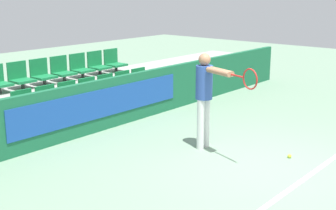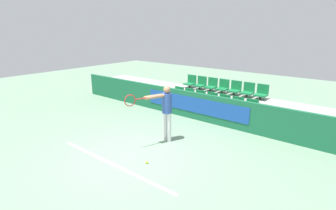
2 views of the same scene
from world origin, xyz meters
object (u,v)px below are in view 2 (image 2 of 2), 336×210
at_px(tennis_ball, 147,162).
at_px(stadium_chair_7, 190,82).
at_px(stadium_chair_3, 211,101).
at_px(stadium_chair_12, 248,91).
at_px(stadium_chair_13, 262,93).
at_px(stadium_chair_10, 223,87).
at_px(stadium_chair_4, 223,103).
at_px(stadium_chair_11, 235,89).
at_px(stadium_chair_1, 188,96).
at_px(stadium_chair_9, 211,85).
at_px(stadium_chair_8, 201,84).
at_px(tennis_player, 165,108).
at_px(stadium_chair_2, 199,98).
at_px(stadium_chair_6, 251,108).
at_px(stadium_chair_0, 178,94).
at_px(stadium_chair_5, 237,106).

bearing_deg(tennis_ball, stadium_chair_7, 113.16).
height_order(stadium_chair_3, stadium_chair_12, stadium_chair_12).
bearing_deg(stadium_chair_13, stadium_chair_10, 180.00).
distance_m(stadium_chair_4, stadium_chair_11, 0.99).
relative_size(stadium_chair_1, stadium_chair_9, 1.00).
xyz_separation_m(stadium_chair_7, stadium_chair_8, (0.52, 0.00, 0.00)).
height_order(stadium_chair_11, tennis_player, tennis_player).
distance_m(stadium_chair_3, stadium_chair_8, 1.44).
distance_m(stadium_chair_7, tennis_ball, 5.66).
xyz_separation_m(tennis_player, tennis_ball, (0.52, -1.34, -0.98)).
bearing_deg(stadium_chair_1, stadium_chair_2, 0.00).
distance_m(stadium_chair_2, stadium_chair_7, 1.44).
relative_size(stadium_chair_10, tennis_ball, 8.20).
bearing_deg(tennis_ball, stadium_chair_3, 98.58).
bearing_deg(tennis_player, stadium_chair_9, 117.84).
xyz_separation_m(stadium_chair_6, stadium_chair_12, (-0.52, 0.92, 0.37)).
distance_m(stadium_chair_9, tennis_player, 3.85).
bearing_deg(stadium_chair_11, stadium_chair_6, -41.58).
relative_size(stadium_chair_9, stadium_chair_10, 1.00).
xyz_separation_m(stadium_chair_13, tennis_ball, (-0.92, -5.13, -0.95)).
bearing_deg(stadium_chair_0, stadium_chair_5, 0.00).
bearing_deg(stadium_chair_10, stadium_chair_4, -60.60).
xyz_separation_m(stadium_chair_5, stadium_chair_8, (-2.08, 0.92, 0.37)).
height_order(stadium_chair_7, tennis_player, tennis_player).
height_order(stadium_chair_3, tennis_ball, stadium_chair_3).
bearing_deg(stadium_chair_9, stadium_chair_5, -30.60).
bearing_deg(stadium_chair_5, stadium_chair_2, 180.00).
relative_size(stadium_chair_4, stadium_chair_7, 1.00).
bearing_deg(tennis_player, stadium_chair_11, 102.24).
height_order(stadium_chair_11, tennis_ball, stadium_chair_11).
xyz_separation_m(stadium_chair_7, tennis_player, (1.68, -3.79, 0.03)).
relative_size(stadium_chair_5, stadium_chair_7, 1.00).
height_order(stadium_chair_1, stadium_chair_10, stadium_chair_10).
bearing_deg(stadium_chair_6, stadium_chair_2, 180.00).
bearing_deg(stadium_chair_0, stadium_chair_6, 0.00).
bearing_deg(stadium_chair_8, stadium_chair_1, -90.00).
relative_size(stadium_chair_1, stadium_chair_5, 1.00).
xyz_separation_m(stadium_chair_2, stadium_chair_6, (2.08, 0.00, 0.00)).
distance_m(stadium_chair_4, tennis_ball, 4.25).
bearing_deg(stadium_chair_4, stadium_chair_12, 60.60).
relative_size(stadium_chair_0, stadium_chair_5, 1.00).
xyz_separation_m(stadium_chair_1, stadium_chair_8, (0.00, 0.92, 0.37)).
bearing_deg(stadium_chair_9, stadium_chair_2, -90.00).
distance_m(stadium_chair_1, tennis_ball, 4.57).
distance_m(stadium_chair_7, stadium_chair_9, 1.04).
xyz_separation_m(stadium_chair_3, stadium_chair_6, (1.56, 0.00, 0.00)).
bearing_deg(stadium_chair_13, stadium_chair_12, 180.00).
distance_m(stadium_chair_0, stadium_chair_9, 1.44).
bearing_deg(stadium_chair_7, stadium_chair_11, 0.00).
height_order(stadium_chair_0, stadium_chair_7, stadium_chair_7).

